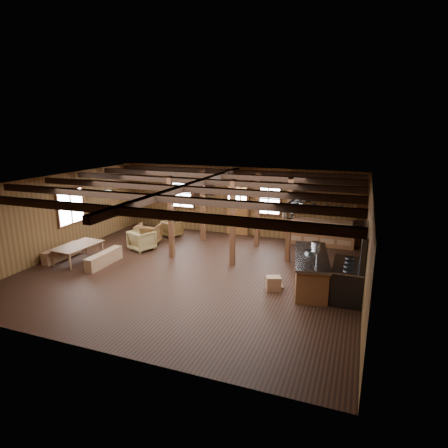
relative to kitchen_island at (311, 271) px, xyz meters
The scene contains 22 objects.
room 3.72m from the kitchen_island, behind, with size 10.04×9.04×2.84m.
ceiling_joists 4.22m from the kitchen_island, behind, with size 9.80×8.82×0.18m.
timber_posts 3.74m from the kitchen_island, 148.22° to the left, with size 3.95×2.35×2.80m.
back_door 5.61m from the kitchen_island, 130.08° to the left, with size 1.02×0.08×2.15m.
window_back_left 7.62m from the kitchen_island, 145.33° to the left, with size 1.32×0.06×1.32m.
window_back_right 4.99m from the kitchen_island, 118.21° to the left, with size 1.02×0.06×1.32m.
window_left 8.64m from the kitchen_island, behind, with size 0.14×1.24×1.32m.
notice_boards 6.76m from the kitchen_island, 139.96° to the left, with size 1.08×0.03×0.90m.
back_counter 4.04m from the kitchen_island, 92.84° to the left, with size 2.55×0.60×2.45m.
pendant_lamps 6.17m from the kitchen_island, behind, with size 1.86×2.36×0.66m.
pot_rack 1.87m from the kitchen_island, 163.04° to the left, with size 0.37×3.00×0.45m.
kitchen_island is the anchor object (origin of this frame).
step_stool 1.12m from the kitchen_island, 146.65° to the right, with size 0.44×0.31×0.39m, color #936343.
commercial_range 1.11m from the kitchen_island, 17.37° to the right, with size 0.80×1.56×1.93m.
dining_table 7.53m from the kitchen_island, behind, with size 1.61×0.90×0.56m, color brown.
bench_wall 8.28m from the kitchen_island, behind, with size 0.29×1.52×0.42m, color #936343.
bench_aisle 6.54m from the kitchen_island, behind, with size 0.30×1.57×0.43m, color #936343.
armchair_a 6.62m from the kitchen_island, 163.91° to the left, with size 0.83×0.86×0.78m, color brown.
armchair_b 6.75m from the kitchen_island, 152.85° to the left, with size 0.68×0.70×0.64m, color brown.
armchair_c 6.30m from the kitchen_island, 169.53° to the left, with size 0.78×0.80×0.73m, color olive.
counter_pot 0.92m from the kitchen_island, 88.29° to the left, with size 0.27×0.27×0.16m, color silver.
bowl 0.53m from the kitchen_island, 112.27° to the left, with size 0.28×0.28×0.07m, color silver.
Camera 1 is at (4.75, -9.81, 4.37)m, focal length 30.00 mm.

